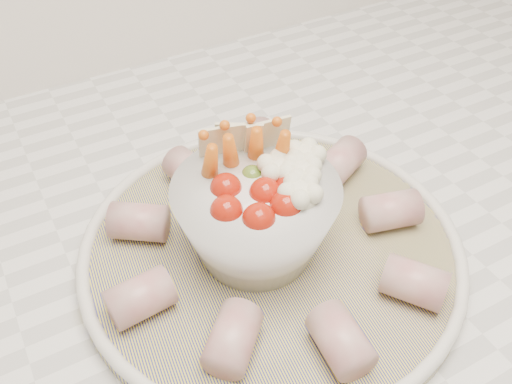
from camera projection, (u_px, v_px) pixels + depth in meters
kitchen_counter at (323, 359)px, 0.98m from camera, size 2.04×0.62×0.92m
serving_platter at (272, 248)px, 0.54m from camera, size 0.39×0.39×0.02m
veggie_bowl at (258, 213)px, 0.50m from camera, size 0.15×0.15×0.12m
cured_meat_rolls at (272, 232)px, 0.52m from camera, size 0.30×0.30×0.04m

